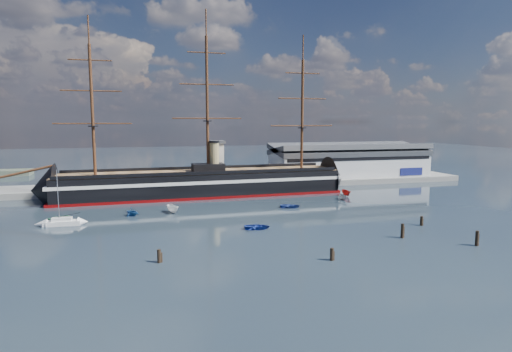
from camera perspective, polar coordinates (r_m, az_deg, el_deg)
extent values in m
plane|color=#1A2430|center=(119.83, -3.66, -4.09)|extent=(600.00, 600.00, 0.00)
cube|color=slate|center=(156.58, -2.81, -1.41)|extent=(180.00, 18.00, 2.00)
cube|color=#B7BABC|center=(176.19, 12.29, 1.70)|extent=(62.00, 20.00, 10.00)
cube|color=#3F4247|center=(175.76, 12.33, 3.51)|extent=(63.00, 21.00, 2.00)
cube|color=silver|center=(151.16, -5.17, 1.70)|extent=(4.00, 4.00, 14.00)
cube|color=#3F4247|center=(150.63, -5.20, 4.54)|extent=(5.00, 5.00, 1.00)
cube|color=black|center=(137.81, -7.20, -0.96)|extent=(88.29, 17.67, 7.00)
cube|color=silver|center=(137.65, -7.20, -0.46)|extent=(90.29, 17.95, 1.00)
cube|color=#630405|center=(138.38, -7.17, -2.45)|extent=(90.29, 17.91, 0.90)
cone|color=black|center=(139.03, -26.52, -1.72)|extent=(14.30, 15.94, 15.68)
cone|color=black|center=(151.67, 10.46, -0.39)|extent=(11.30, 15.89, 15.68)
cube|color=brown|center=(137.35, -7.22, 0.53)|extent=(88.26, 16.39, 0.40)
cube|color=black|center=(137.50, -6.40, 1.14)|extent=(10.11, 6.19, 2.50)
cylinder|color=#9F8D5C|center=(137.51, -5.60, 2.61)|extent=(3.20, 3.20, 9.00)
cylinder|color=#381E0F|center=(139.54, -28.86, 0.37)|extent=(17.76, 1.04, 4.43)
cylinder|color=#381E0F|center=(135.59, -20.99, 8.16)|extent=(0.90, 0.90, 38.00)
cylinder|color=#381E0F|center=(136.84, -6.52, 9.41)|extent=(0.90, 0.90, 42.00)
cylinder|color=#381E0F|center=(145.32, 6.18, 8.10)|extent=(0.90, 0.90, 36.00)
cube|color=silver|center=(107.74, -24.44, -5.73)|extent=(8.11, 2.71, 1.07)
cube|color=silver|center=(107.56, -24.46, -5.29)|extent=(4.34, 1.90, 0.85)
cylinder|color=#B2B2B7|center=(106.65, -24.90, -2.38)|extent=(0.17, 0.17, 11.74)
imported|color=white|center=(113.40, -10.99, -4.86)|extent=(6.92, 4.15, 2.60)
imported|color=navy|center=(94.87, 0.14, -7.10)|extent=(2.24, 3.79, 1.66)
imported|color=gray|center=(132.49, 11.55, -3.13)|extent=(4.93, 1.91, 1.96)
imported|color=navy|center=(112.45, -16.19, -5.12)|extent=(6.85, 6.56, 2.43)
imported|color=navy|center=(118.41, 4.55, -4.23)|extent=(2.61, 3.68, 1.59)
imported|color=maroon|center=(139.39, 11.96, -2.63)|extent=(6.17, 2.63, 2.41)
imported|color=#1E5C3D|center=(112.08, -25.10, -5.56)|extent=(4.06, 4.36, 1.99)
cylinder|color=black|center=(75.03, -12.78, -11.20)|extent=(0.64, 0.64, 2.99)
cylinder|color=black|center=(75.44, 10.06, -11.03)|extent=(0.64, 0.64, 2.87)
cylinder|color=black|center=(92.78, 18.89, -7.83)|extent=(0.64, 0.64, 3.70)
cylinder|color=black|center=(105.09, 21.17, -6.18)|extent=(0.64, 0.64, 2.90)
cylinder|color=black|center=(92.76, 27.32, -8.26)|extent=(0.64, 0.64, 3.63)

